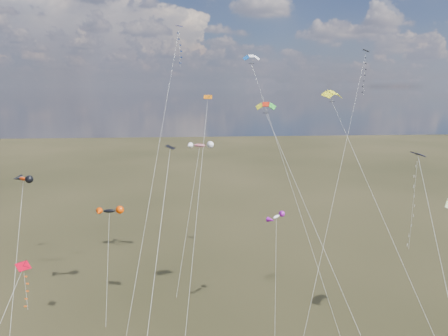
{
  "coord_description": "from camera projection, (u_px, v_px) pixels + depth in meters",
  "views": [
    {
      "loc": [
        -3.43,
        -25.66,
        27.95
      ],
      "look_at": [
        0.0,
        18.0,
        19.0
      ],
      "focal_mm": 32.0,
      "sensor_mm": 36.0,
      "label": 1
    }
  ],
  "objects": [
    {
      "name": "diamond_black_high",
      "position": [
        361.0,
        86.0,
        54.17
      ],
      "size": [
        13.9,
        19.83,
        32.98
      ],
      "color": "black",
      "rests_on": "ground"
    },
    {
      "name": "diamond_navy_tall",
      "position": [
        176.0,
        65.0,
        49.13
      ],
      "size": [
        6.64,
        18.96,
        35.46
      ],
      "color": "#0F104A",
      "rests_on": "ground"
    },
    {
      "name": "diamond_black_mid",
      "position": [
        160.0,
        231.0,
        34.37
      ],
      "size": [
        3.23,
        18.11,
        22.46
      ],
      "color": "black",
      "rests_on": "ground"
    },
    {
      "name": "diamond_red_low",
      "position": [
        23.0,
        292.0,
        35.91
      ],
      "size": [
        4.63,
        9.1,
        12.39
      ],
      "color": "#B30116",
      "rests_on": "ground"
    },
    {
      "name": "diamond_navy_right",
      "position": [
        416.0,
        214.0,
        28.63
      ],
      "size": [
        1.29,
        12.9,
        23.4
      ],
      "color": "#0B0F45",
      "rests_on": "ground"
    },
    {
      "name": "diamond_orange_center",
      "position": [
        201.0,
        172.0,
        41.57
      ],
      "size": [
        3.95,
        15.19,
        27.03
      ],
      "color": "#BF5804",
      "rests_on": "ground"
    },
    {
      "name": "parafoil_yellow",
      "position": [
        333.0,
        94.0,
        43.61
      ],
      "size": [
        7.28,
        23.46,
        27.93
      ],
      "color": "yellow",
      "rests_on": "ground"
    },
    {
      "name": "parafoil_blue_white",
      "position": [
        252.0,
        58.0,
        52.6
      ],
      "size": [
        8.92,
        19.82,
        32.48
      ],
      "color": "blue",
      "rests_on": "ground"
    },
    {
      "name": "parafoil_tricolor",
      "position": [
        267.0,
        106.0,
        41.08
      ],
      "size": [
        9.92,
        18.59,
        26.7
      ],
      "color": "yellow",
      "rests_on": "ground"
    },
    {
      "name": "novelty_black_orange",
      "position": [
        109.0,
        211.0,
        53.23
      ],
      "size": [
        3.16,
        9.49,
        12.27
      ],
      "color": "black",
      "rests_on": "ground"
    },
    {
      "name": "novelty_orange_black",
      "position": [
        23.0,
        180.0,
        43.98
      ],
      "size": [
        2.77,
        13.26,
        18.47
      ],
      "color": "red",
      "rests_on": "ground"
    },
    {
      "name": "novelty_white_purple",
      "position": [
        276.0,
        217.0,
        47.88
      ],
      "size": [
        2.67,
        8.64,
        13.02
      ],
      "color": "silver",
      "rests_on": "ground"
    },
    {
      "name": "novelty_redwhite_stripe",
      "position": [
        200.0,
        146.0,
        61.18
      ],
      "size": [
        5.66,
        12.75,
        19.73
      ],
      "color": "red",
      "rests_on": "ground"
    }
  ]
}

